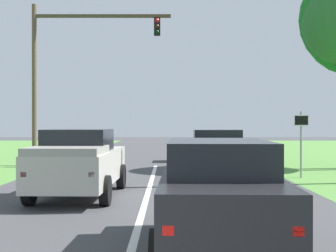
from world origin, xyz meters
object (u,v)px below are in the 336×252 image
at_px(keep_moving_sign, 301,136).
at_px(crossing_suv_far, 214,145).
at_px(pickup_truck_lead, 79,162).
at_px(traffic_light, 68,60).
at_px(red_suv_near, 218,194).

distance_m(keep_moving_sign, crossing_suv_far, 8.62).
xyz_separation_m(pickup_truck_lead, traffic_light, (-2.51, 10.61, 4.37)).
height_order(red_suv_near, crossing_suv_far, red_suv_near).
bearing_deg(traffic_light, crossing_suv_far, 17.56).
relative_size(traffic_light, crossing_suv_far, 1.87).
height_order(pickup_truck_lead, keep_moving_sign, keep_moving_sign).
bearing_deg(keep_moving_sign, pickup_truck_lead, -148.12).
bearing_deg(keep_moving_sign, crossing_suv_far, 107.91).
relative_size(pickup_truck_lead, crossing_suv_far, 1.23).
bearing_deg(pickup_truck_lead, traffic_light, 103.33).
distance_m(red_suv_near, crossing_suv_far, 19.30).
xyz_separation_m(traffic_light, crossing_suv_far, (7.72, 2.44, -4.44)).
bearing_deg(pickup_truck_lead, crossing_suv_far, 68.25).
xyz_separation_m(red_suv_near, keep_moving_sign, (4.41, 11.04, 0.68)).
distance_m(red_suv_near, pickup_truck_lead, 7.06).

